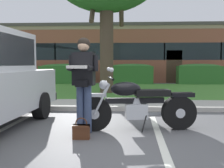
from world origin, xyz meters
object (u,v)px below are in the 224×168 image
brick_building (113,55)px  hedge_center_right (132,74)px  motorcycle (142,105)px  hedge_center_left (66,73)px  hedge_left (2,73)px  handbag (81,130)px  rider_person (83,77)px  hedge_right (199,74)px

brick_building → hedge_center_right: bearing=-77.7°
motorcycle → hedge_center_left: (-3.94, 10.89, 0.17)m
hedge_left → hedge_center_right: 7.99m
handbag → hedge_center_right: size_ratio=0.14×
motorcycle → hedge_center_right: size_ratio=0.90×
rider_person → hedge_center_right: (1.11, 11.15, -0.36)m
hedge_center_right → motorcycle: bearing=-90.3°
hedge_center_left → handbag: bearing=-75.9°
hedge_right → brick_building: brick_building is taller
hedge_center_right → brick_building: brick_building is taller
hedge_left → hedge_center_right: (7.99, -0.00, -0.00)m
brick_building → hedge_left: bearing=-134.6°
hedge_center_right → hedge_right: same height
brick_building → handbag: bearing=-88.9°
hedge_center_left → brick_building: brick_building is taller
motorcycle → handbag: size_ratio=6.22×
handbag → hedge_left: hedge_left is taller
hedge_center_left → hedge_right: same height
hedge_right → hedge_center_right: bearing=-180.0°
motorcycle → brick_building: (-1.39, 17.51, 1.47)m
rider_person → handbag: 0.95m
hedge_center_right → rider_person: bearing=-95.7°
handbag → motorcycle: bearing=32.5°
hedge_left → hedge_center_right: same height
brick_building → hedge_right: bearing=-50.7°
hedge_center_left → hedge_center_right: size_ratio=1.27×
rider_person → handbag: size_ratio=4.74×
handbag → hedge_left: (-6.90, 11.55, 0.51)m
hedge_right → brick_building: size_ratio=0.12×
hedge_center_left → hedge_center_right: (3.99, -0.00, -0.00)m
hedge_left → hedge_right: same height
motorcycle → brick_building: size_ratio=0.11×
motorcycle → brick_building: 17.63m
rider_person → handbag: rider_person is taller
handbag → brick_building: size_ratio=0.02×
motorcycle → hedge_right: size_ratio=0.87×
rider_person → hedge_right: 12.26m
hedge_center_left → hedge_center_right: 3.99m
motorcycle → rider_person: bearing=-166.2°
rider_person → brick_building: 17.80m
hedge_center_right → hedge_right: 3.99m
hedge_left → hedge_center_left: size_ratio=1.03×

